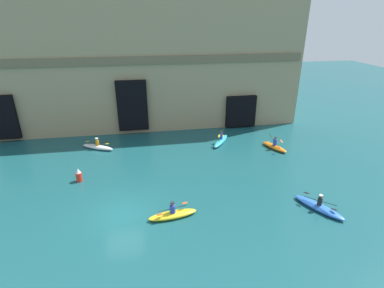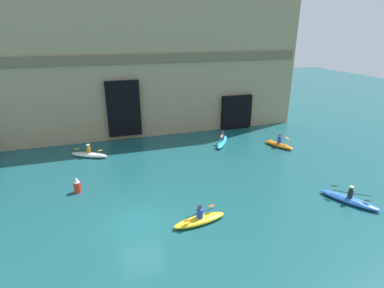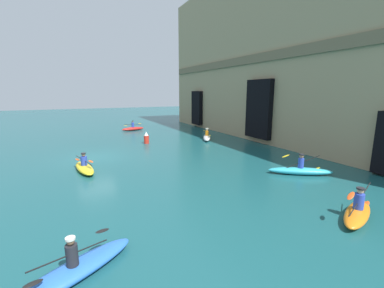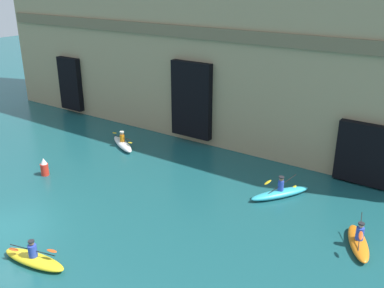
% 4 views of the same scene
% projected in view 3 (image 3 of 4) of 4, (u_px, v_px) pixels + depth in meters
% --- Properties ---
extents(ground_plane, '(120.00, 120.00, 0.00)m').
position_uv_depth(ground_plane, '(96.00, 157.00, 18.55)').
color(ground_plane, '#195156').
extents(cliff_bluff, '(37.60, 8.31, 16.70)m').
position_uv_depth(cliff_bluff, '(294.00, 52.00, 24.25)').
color(cliff_bluff, '#9E8966').
rests_on(cliff_bluff, ground).
extents(kayak_white, '(3.20, 2.18, 1.14)m').
position_uv_depth(kayak_white, '(207.00, 137.00, 25.42)').
color(kayak_white, white).
rests_on(kayak_white, ground).
extents(kayak_orange, '(1.86, 2.94, 1.25)m').
position_uv_depth(kayak_orange, '(357.00, 212.00, 9.54)').
color(kayak_orange, orange).
rests_on(kayak_orange, ground).
extents(kayak_red, '(1.28, 2.91, 1.19)m').
position_uv_depth(kayak_red, '(133.00, 128.00, 31.48)').
color(kayak_red, red).
rests_on(kayak_red, ground).
extents(kayak_blue, '(2.43, 3.49, 1.12)m').
position_uv_depth(kayak_blue, '(73.00, 270.00, 6.49)').
color(kayak_blue, blue).
rests_on(kayak_blue, ground).
extents(kayak_yellow, '(3.20, 1.23, 1.11)m').
position_uv_depth(kayak_yellow, '(84.00, 167.00, 15.29)').
color(kayak_yellow, yellow).
rests_on(kayak_yellow, ground).
extents(kayak_cyan, '(2.54, 3.33, 1.21)m').
position_uv_depth(kayak_cyan, '(300.00, 170.00, 14.64)').
color(kayak_cyan, '#33B2C6').
rests_on(kayak_cyan, ground).
extents(marker_buoy, '(0.46, 0.46, 1.09)m').
position_uv_depth(marker_buoy, '(146.00, 138.00, 23.47)').
color(marker_buoy, red).
rests_on(marker_buoy, ground).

